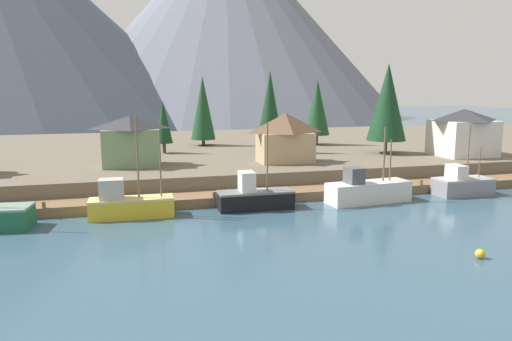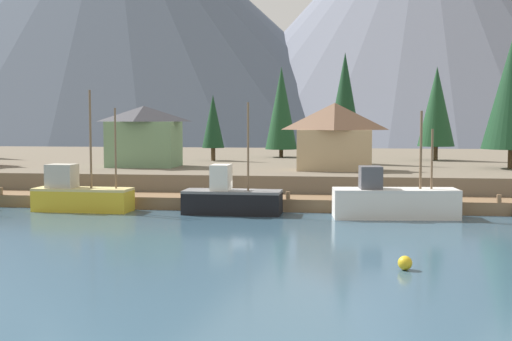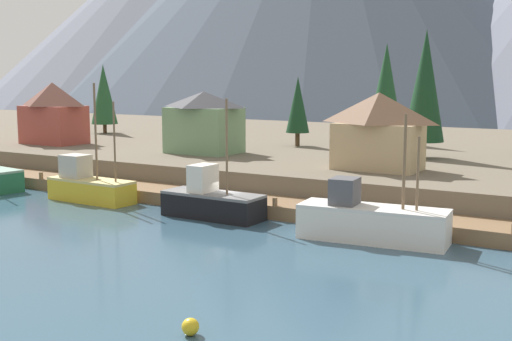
# 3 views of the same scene
# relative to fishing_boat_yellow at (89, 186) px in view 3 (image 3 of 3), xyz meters

# --- Properties ---
(ground_plane) EXTENTS (400.00, 400.00, 1.00)m
(ground_plane) POSITION_rel_fishing_boat_yellow_xyz_m (12.43, 21.48, -1.77)
(ground_plane) COLOR #335166
(dock) EXTENTS (80.00, 4.00, 1.60)m
(dock) POSITION_rel_fishing_boat_yellow_xyz_m (12.43, 3.46, -0.77)
(dock) COLOR brown
(dock) RESTS_ON ground_plane
(shoreline_bank) EXTENTS (400.00, 56.00, 2.50)m
(shoreline_bank) POSITION_rel_fishing_boat_yellow_xyz_m (12.43, 33.48, -0.02)
(shoreline_bank) COLOR #665B4C
(shoreline_bank) RESTS_ON ground_plane
(fishing_boat_yellow) EXTENTS (7.80, 2.72, 9.57)m
(fishing_boat_yellow) POSITION_rel_fishing_boat_yellow_xyz_m (0.00, 0.00, 0.00)
(fishing_boat_yellow) COLOR gold
(fishing_boat_yellow) RESTS_ON ground_plane
(fishing_boat_black) EXTENTS (7.55, 2.79, 8.57)m
(fishing_boat_black) POSITION_rel_fishing_boat_yellow_xyz_m (12.19, -0.05, -0.08)
(fishing_boat_black) COLOR black
(fishing_boat_black) RESTS_ON ground_plane
(fishing_boat_white) EXTENTS (9.33, 3.69, 7.90)m
(fishing_boat_white) POSITION_rel_fishing_boat_yellow_xyz_m (24.44, -0.53, -0.02)
(fishing_boat_white) COLOR silver
(fishing_boat_white) RESTS_ON ground_plane
(house_tan) EXTENTS (7.13, 4.30, 6.30)m
(house_tan) POSITION_rel_fishing_boat_yellow_xyz_m (19.83, 12.78, 4.45)
(house_tan) COLOR tan
(house_tan) RESTS_ON shoreline_bank
(house_green) EXTENTS (7.08, 5.08, 6.12)m
(house_green) POSITION_rel_fishing_boat_yellow_xyz_m (0.72, 15.16, 4.34)
(house_green) COLOR #6B8E66
(house_green) RESTS_ON shoreline_bank
(house_red) EXTENTS (7.20, 4.64, 6.92)m
(house_red) POSITION_rel_fishing_boat_yellow_xyz_m (-19.24, 13.82, 4.77)
(house_red) COLOR #9E4238
(house_red) RESTS_ON shoreline_bank
(conifer_near_left) EXTENTS (4.01, 4.01, 11.32)m
(conifer_near_left) POSITION_rel_fishing_boat_yellow_xyz_m (12.78, 33.79, 7.39)
(conifer_near_left) COLOR #4C3823
(conifer_near_left) RESTS_ON shoreline_bank
(conifer_near_right) EXTENTS (3.49, 3.49, 9.20)m
(conifer_near_right) POSITION_rel_fishing_boat_yellow_xyz_m (-24.23, 27.09, 6.44)
(conifer_near_right) COLOR #4C3823
(conifer_near_right) RESTS_ON shoreline_bank
(conifer_mid_right) EXTENTS (3.78, 3.78, 11.90)m
(conifer_mid_right) POSITION_rel_fishing_boat_yellow_xyz_m (20.70, 22.32, 7.94)
(conifer_mid_right) COLOR #4C3823
(conifer_mid_right) RESTS_ON shoreline_bank
(conifer_back_left) EXTENTS (2.57, 2.57, 7.58)m
(conifer_back_left) POSITION_rel_fishing_boat_yellow_xyz_m (5.68, 25.81, 5.72)
(conifer_back_left) COLOR #4C3823
(conifer_back_left) RESTS_ON shoreline_bank
(channel_buoy) EXTENTS (0.70, 0.70, 0.70)m
(channel_buoy) POSITION_rel_fishing_boat_yellow_xyz_m (23.87, -18.28, -0.92)
(channel_buoy) COLOR gold
(channel_buoy) RESTS_ON ground_plane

